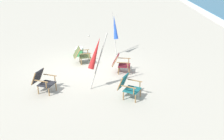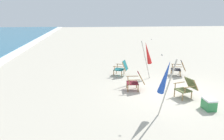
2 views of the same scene
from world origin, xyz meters
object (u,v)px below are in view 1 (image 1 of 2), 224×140
beach_chair_front_right (120,63)px  beach_chair_front_left (128,86)px  cooler_box (79,51)px  umbrella_furled_red (96,54)px  beach_chair_mid_center (43,80)px  beach_chair_back_right (81,55)px  umbrella_furled_blue (115,28)px

beach_chair_front_right → beach_chair_front_left: size_ratio=0.92×
beach_chair_front_right → cooler_box: beach_chair_front_right is taller
beach_chair_front_left → umbrella_furled_red: size_ratio=0.43×
beach_chair_front_right → beach_chair_mid_center: 3.32m
cooler_box → beach_chair_mid_center: bearing=-8.9°
beach_chair_mid_center → umbrella_furled_red: (-0.42, 1.85, 0.88)m
beach_chair_front_left → umbrella_furled_red: (-0.75, -1.14, 0.88)m
beach_chair_back_right → umbrella_furled_red: umbrella_furled_red is taller
beach_chair_mid_center → beach_chair_back_right: beach_chair_mid_center is taller
beach_chair_front_right → umbrella_furled_red: 1.94m
beach_chair_front_right → beach_chair_mid_center: beach_chair_mid_center is taller
beach_chair_front_left → beach_chair_mid_center: bearing=-96.3°
beach_chair_front_left → cooler_box: bearing=-151.9°
beach_chair_front_left → cooler_box: beach_chair_front_left is taller
beach_chair_mid_center → umbrella_furled_red: bearing=102.8°
beach_chair_front_right → umbrella_furled_red: (1.49, -0.86, 0.89)m
beach_chair_front_left → umbrella_furled_blue: size_ratio=0.43×
beach_chair_front_right → beach_chair_mid_center: bearing=-54.8°
beach_chair_back_right → umbrella_furled_red: 2.83m
beach_chair_back_right → cooler_box: 1.20m
beach_chair_front_left → umbrella_furled_blue: (-4.82, -0.59, 0.90)m
beach_chair_front_right → umbrella_furled_blue: size_ratio=0.39×
beach_chair_front_right → umbrella_furled_blue: (-2.57, -0.31, 0.90)m
beach_chair_mid_center → cooler_box: bearing=171.1°
beach_chair_front_right → cooler_box: (-2.17, -2.07, -0.22)m
beach_chair_front_left → beach_chair_back_right: bearing=-147.7°
beach_chair_mid_center → cooler_box: beach_chair_mid_center is taller
umbrella_furled_red → umbrella_furled_blue: bearing=172.2°
beach_chair_front_right → cooler_box: 3.01m
beach_chair_back_right → umbrella_furled_red: size_ratio=0.45×
umbrella_furled_blue → beach_chair_back_right: bearing=-43.8°
beach_chair_mid_center → beach_chair_front_left: (0.33, 3.00, 0.00)m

